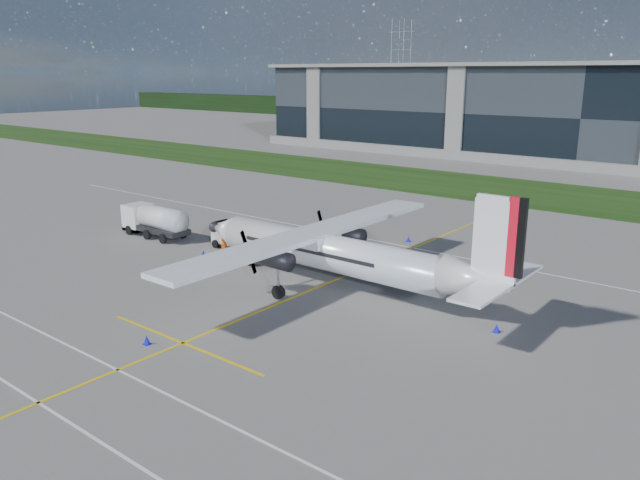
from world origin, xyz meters
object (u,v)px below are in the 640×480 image
object	(u,v)px
pylon_west	(400,69)
safety_cone_portwing	(147,340)
safety_cone_fwd	(203,253)
turboprop_aircraft	(339,233)
baggage_tug	(232,235)
safety_cone_nose_stbd	(240,252)
safety_cone_stbdwing	(408,239)
ground_crew_person	(224,247)
fuel_tanker_truck	(152,220)
safety_cone_tail	(497,328)

from	to	relation	value
pylon_west	safety_cone_portwing	size ratio (longest dim) A/B	60.00
safety_cone_fwd	safety_cone_portwing	world-z (taller)	same
turboprop_aircraft	baggage_tug	distance (m)	13.51
safety_cone_fwd	safety_cone_nose_stbd	bearing A→B (deg)	44.65
safety_cone_portwing	safety_cone_stbdwing	bearing A→B (deg)	89.83
pylon_west	safety_cone_stbdwing	xyz separation A→B (m)	(81.71, -130.58, -14.75)
pylon_west	ground_crew_person	size ratio (longest dim) A/B	14.01
pylon_west	turboprop_aircraft	xyz separation A→B (m)	(84.23, -143.85, -11.17)
turboprop_aircraft	safety_cone_stbdwing	size ratio (longest dim) A/B	51.09
turboprop_aircraft	safety_cone_fwd	distance (m)	13.34
turboprop_aircraft	ground_crew_person	size ratio (longest dim) A/B	11.93
turboprop_aircraft	safety_cone_nose_stbd	size ratio (longest dim) A/B	51.09
safety_cone_fwd	safety_cone_stbdwing	bearing A→B (deg)	53.38
fuel_tanker_truck	safety_cone_nose_stbd	distance (m)	10.60
baggage_tug	safety_cone_nose_stbd	bearing A→B (deg)	-29.71
safety_cone_nose_stbd	safety_cone_stbdwing	size ratio (longest dim) A/B	1.00
baggage_tug	pylon_west	bearing A→B (deg)	116.78
baggage_tug	safety_cone_tail	world-z (taller)	baggage_tug
turboprop_aircraft	fuel_tanker_truck	world-z (taller)	turboprop_aircraft
fuel_tanker_truck	safety_cone_tail	size ratio (longest dim) A/B	14.77
safety_cone_stbdwing	safety_cone_tail	distance (m)	19.32
baggage_tug	safety_cone_fwd	size ratio (longest dim) A/B	6.83
pylon_west	safety_cone_portwing	distance (m)	177.82
ground_crew_person	safety_cone_fwd	size ratio (longest dim) A/B	4.28
turboprop_aircraft	safety_cone_tail	size ratio (longest dim) A/B	51.09
turboprop_aircraft	safety_cone_stbdwing	distance (m)	13.97
turboprop_aircraft	safety_cone_portwing	size ratio (longest dim) A/B	51.09
safety_cone_nose_stbd	pylon_west	bearing A→B (deg)	117.27
safety_cone_nose_stbd	safety_cone_stbdwing	world-z (taller)	same
safety_cone_fwd	safety_cone_portwing	bearing A→B (deg)	-51.41
turboprop_aircraft	safety_cone_fwd	bearing A→B (deg)	-177.27
baggage_tug	safety_cone_nose_stbd	size ratio (longest dim) A/B	6.83
baggage_tug	safety_cone_stbdwing	distance (m)	14.91
pylon_west	safety_cone_nose_stbd	bearing A→B (deg)	-62.73
pylon_west	safety_cone_nose_stbd	size ratio (longest dim) A/B	60.00
safety_cone_portwing	safety_cone_tail	distance (m)	19.10
fuel_tanker_truck	baggage_tug	xyz separation A→B (m)	(8.37, 1.74, -0.36)
ground_crew_person	safety_cone_portwing	size ratio (longest dim) A/B	4.28
turboprop_aircraft	safety_cone_nose_stbd	world-z (taller)	turboprop_aircraft
pylon_west	safety_cone_portwing	xyz separation A→B (m)	(81.63, -157.29, -14.75)
pylon_west	safety_cone_nose_stbd	xyz separation A→B (m)	(73.44, -142.44, -14.75)
safety_cone_fwd	safety_cone_nose_stbd	xyz separation A→B (m)	(2.05, 2.02, 0.00)
fuel_tanker_truck	safety_cone_fwd	world-z (taller)	fuel_tanker_truck
turboprop_aircraft	safety_cone_portwing	bearing A→B (deg)	-100.97
safety_cone_fwd	turboprop_aircraft	bearing A→B (deg)	2.73
pylon_west	safety_cone_fwd	xyz separation A→B (m)	(71.39, -144.46, -14.75)
turboprop_aircraft	safety_cone_stbdwing	bearing A→B (deg)	100.76
ground_crew_person	safety_cone_nose_stbd	world-z (taller)	ground_crew_person
safety_cone_stbdwing	safety_cone_portwing	xyz separation A→B (m)	(-0.08, -26.71, 0.00)
fuel_tanker_truck	safety_cone_nose_stbd	xyz separation A→B (m)	(10.52, 0.51, -1.14)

